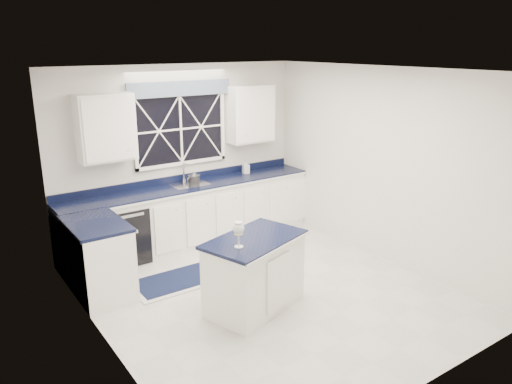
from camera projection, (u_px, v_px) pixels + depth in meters
ground at (267, 292)px, 6.23m from camera, size 4.50×4.50×0.00m
back_wall at (181, 155)px, 7.61m from camera, size 4.00×0.10×2.70m
base_cabinets at (177, 223)px, 7.33m from camera, size 3.99×1.60×0.90m
countertop at (191, 186)px, 7.50m from camera, size 3.98×0.64×0.04m
dishwasher at (123, 233)px, 7.05m from camera, size 0.60×0.58×0.82m
window at (181, 124)px, 7.44m from camera, size 1.65×0.09×1.26m
upper_cabinets at (184, 120)px, 7.32m from camera, size 3.10×0.34×0.90m
faucet at (184, 172)px, 7.60m from camera, size 0.05×0.20×0.30m
island at (254, 273)px, 5.76m from camera, size 1.33×1.03×0.88m
rug at (177, 280)px, 6.53m from camera, size 1.21×0.75×0.02m
kettle at (194, 179)px, 7.49m from camera, size 0.28×0.22×0.20m
wine_glass at (239, 230)px, 5.32m from camera, size 0.12×0.12×0.29m
soap_bottle at (246, 167)px, 8.13m from camera, size 0.12×0.12×0.22m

